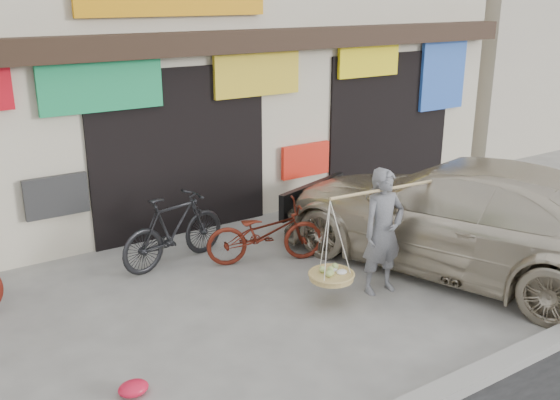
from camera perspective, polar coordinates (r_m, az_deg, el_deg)
ground at (r=7.75m, az=2.49°, el=-10.80°), size 70.00×70.00×0.00m
kerb at (r=6.46m, az=13.38°, el=-17.33°), size 70.00×0.25×0.12m
shophouse_block at (r=12.54m, az=-15.37°, el=16.28°), size 14.00×6.32×7.00m
neighbor_east at (r=21.48m, az=22.10°, el=15.59°), size 12.00×7.00×6.40m
street_vendor at (r=8.21m, az=9.37°, el=-3.28°), size 2.11×0.70×1.68m
bike_1 at (r=9.15m, az=-9.68°, el=-2.65°), size 1.83×0.87×1.06m
bike_2 at (r=9.10m, az=-1.36°, el=-3.00°), size 1.83×1.18×0.91m
suv at (r=9.19m, az=16.12°, el=-1.34°), size 3.79×5.83×1.57m
red_bag at (r=6.59m, az=-13.26°, el=-16.41°), size 0.31×0.25×0.14m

